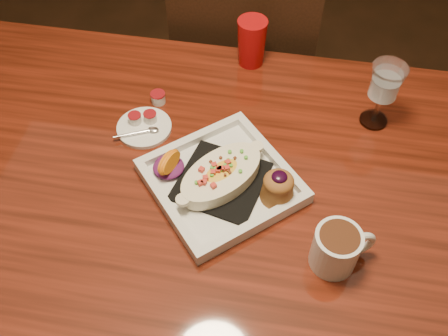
% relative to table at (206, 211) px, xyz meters
% --- Properties ---
extents(floor, '(7.00, 7.00, 0.00)m').
position_rel_table_xyz_m(floor, '(0.00, 0.00, -0.65)').
color(floor, black).
rests_on(floor, ground).
extents(table, '(1.50, 0.90, 0.75)m').
position_rel_table_xyz_m(table, '(0.00, 0.00, 0.00)').
color(table, maroon).
rests_on(table, floor).
extents(chair_far, '(0.42, 0.42, 0.93)m').
position_rel_table_xyz_m(chair_far, '(-0.00, 0.63, -0.15)').
color(chair_far, black).
rests_on(chair_far, floor).
extents(plate, '(0.37, 0.37, 0.08)m').
position_rel_table_xyz_m(plate, '(0.05, 0.00, 0.12)').
color(plate, silver).
rests_on(plate, table).
extents(coffee_mug, '(0.11, 0.08, 0.09)m').
position_rel_table_xyz_m(coffee_mug, '(0.27, -0.13, 0.15)').
color(coffee_mug, silver).
rests_on(coffee_mug, table).
extents(goblet, '(0.08, 0.08, 0.16)m').
position_rel_table_xyz_m(goblet, '(0.34, 0.25, 0.21)').
color(goblet, silver).
rests_on(goblet, table).
extents(saucer, '(0.12, 0.12, 0.08)m').
position_rel_table_xyz_m(saucer, '(-0.17, 0.13, 0.11)').
color(saucer, silver).
rests_on(saucer, table).
extents(creamer_loose, '(0.03, 0.03, 0.03)m').
position_rel_table_xyz_m(creamer_loose, '(-0.15, 0.22, 0.11)').
color(creamer_loose, silver).
rests_on(creamer_loose, table).
extents(red_tumbler, '(0.07, 0.07, 0.12)m').
position_rel_table_xyz_m(red_tumbler, '(0.04, 0.40, 0.16)').
color(red_tumbler, '#B30C0F').
rests_on(red_tumbler, table).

